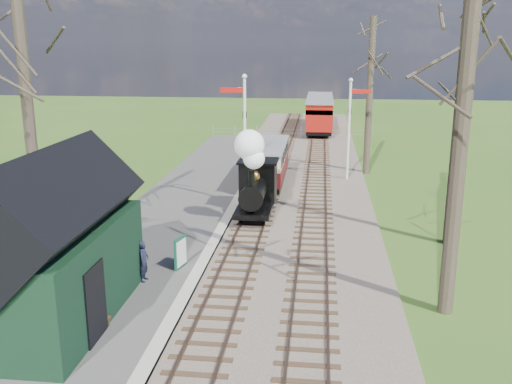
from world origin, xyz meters
TOP-DOWN VIEW (x-y plane):
  - distant_hills at (1.40, 64.38)m, footprint 114.40×48.00m
  - ballast_bed at (1.30, 22.00)m, footprint 8.00×60.00m
  - track_near at (0.00, 22.00)m, footprint 1.60×60.00m
  - track_far at (2.60, 22.00)m, footprint 1.60×60.00m
  - platform at (-3.50, 14.00)m, footprint 5.00×44.00m
  - coping_strip at (-1.20, 14.00)m, footprint 0.40×44.00m
  - station_shed at (-4.30, 4.00)m, footprint 3.25×6.30m
  - semaphore_near at (-0.77, 16.00)m, footprint 1.22×0.24m
  - semaphore_far at (4.37, 22.00)m, footprint 1.22×0.24m
  - bare_trees at (1.33, 10.10)m, footprint 15.51×22.39m
  - fence_line at (0.30, 36.00)m, footprint 12.60×0.08m
  - locomotive at (-0.01, 14.17)m, footprint 1.60×3.73m
  - coach at (0.00, 20.23)m, footprint 1.86×6.39m
  - red_carriage_a at (2.60, 37.94)m, footprint 2.25×5.57m
  - red_carriage_b at (2.60, 43.44)m, footprint 2.25×5.57m
  - sign_board at (-1.82, 7.93)m, footprint 0.26×0.73m
  - bench at (-3.16, 3.17)m, footprint 0.70×1.46m
  - person at (-2.71, 6.73)m, footprint 0.32×0.49m

SIDE VIEW (x-z plane):
  - distant_hills at x=1.40m, z-range -27.22..-5.20m
  - ballast_bed at x=1.30m, z-range 0.00..0.10m
  - track_near at x=0.00m, z-range 0.02..0.17m
  - track_far at x=2.60m, z-range 0.02..0.17m
  - platform at x=-3.50m, z-range 0.00..0.20m
  - coping_strip at x=-1.20m, z-range 0.00..0.21m
  - fence_line at x=0.30m, z-range 0.05..1.05m
  - bench at x=-3.16m, z-range 0.17..0.98m
  - sign_board at x=-1.82m, z-range 0.20..1.28m
  - person at x=-2.71m, z-range 0.20..1.55m
  - coach at x=0.00m, z-range 0.39..2.35m
  - red_carriage_a at x=2.60m, z-range 0.43..2.80m
  - red_carriage_b at x=2.60m, z-range 0.43..2.80m
  - locomotive at x=-0.01m, z-range -0.13..3.86m
  - station_shed at x=-4.30m, z-range -0.12..4.66m
  - semaphore_far at x=4.37m, z-range 0.49..6.21m
  - semaphore_near at x=-0.77m, z-range 0.51..6.73m
  - bare_trees at x=1.33m, z-range -0.79..11.21m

